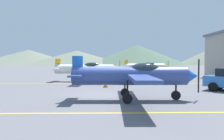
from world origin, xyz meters
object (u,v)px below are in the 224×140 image
(airplane_near, at_px, (134,75))
(traffic_cone_side, at_px, (106,84))
(airplane_far, at_px, (146,67))
(airplane_mid, at_px, (87,69))

(airplane_near, distance_m, traffic_cone_side, 5.94)
(traffic_cone_side, bearing_deg, airplane_near, -73.81)
(airplane_far, height_order, traffic_cone_side, airplane_far)
(airplane_near, distance_m, airplane_mid, 10.99)
(airplane_mid, relative_size, traffic_cone_side, 13.62)
(airplane_near, relative_size, airplane_mid, 0.99)
(airplane_far, bearing_deg, traffic_cone_side, -112.60)
(airplane_near, xyz_separation_m, airplane_far, (4.47, 20.26, 0.00))
(airplane_near, xyz_separation_m, traffic_cone_side, (-1.63, 5.61, -1.06))
(airplane_near, height_order, traffic_cone_side, airplane_near)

